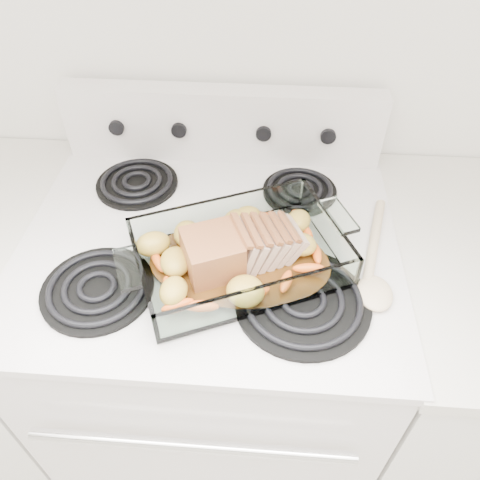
# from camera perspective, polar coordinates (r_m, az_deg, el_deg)

# --- Properties ---
(electric_range) EXTENTS (0.78, 0.70, 1.12)m
(electric_range) POSITION_cam_1_polar(r_m,az_deg,el_deg) (1.34, -2.82, -13.57)
(electric_range) COLOR silver
(electric_range) RESTS_ON ground
(counter_right) EXTENTS (0.58, 0.68, 0.93)m
(counter_right) POSITION_cam_1_polar(r_m,az_deg,el_deg) (1.45, 25.23, -14.37)
(counter_right) COLOR silver
(counter_right) RESTS_ON ground
(baking_dish) EXTENTS (0.38, 0.25, 0.07)m
(baking_dish) POSITION_cam_1_polar(r_m,az_deg,el_deg) (0.89, -0.10, -2.19)
(baking_dish) COLOR white
(baking_dish) RESTS_ON electric_range
(pork_roast) EXTENTS (0.23, 0.10, 0.08)m
(pork_roast) POSITION_cam_1_polar(r_m,az_deg,el_deg) (0.88, -0.99, -0.95)
(pork_roast) COLOR #98512B
(pork_roast) RESTS_ON baking_dish
(roast_vegetables) EXTENTS (0.36, 0.20, 0.04)m
(roast_vegetables) POSITION_cam_1_polar(r_m,az_deg,el_deg) (0.91, -0.17, -0.12)
(roast_vegetables) COLOR #FE5B13
(roast_vegetables) RESTS_ON baking_dish
(wooden_spoon) EXTENTS (0.09, 0.30, 0.02)m
(wooden_spoon) POSITION_cam_1_polar(r_m,az_deg,el_deg) (0.94, 16.09, -3.34)
(wooden_spoon) COLOR beige
(wooden_spoon) RESTS_ON electric_range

